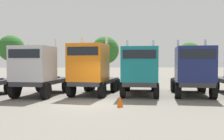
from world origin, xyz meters
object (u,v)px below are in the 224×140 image
object	(u,v)px
semi_truck_orange	(91,69)
semi_truck_teal	(140,70)
semi_truck_silver	(38,70)
semi_truck_navy	(193,70)
traffic_cone_mid	(120,101)

from	to	relation	value
semi_truck_orange	semi_truck_teal	world-z (taller)	semi_truck_orange
semi_truck_silver	semi_truck_teal	distance (m)	7.13
semi_truck_navy	semi_truck_silver	bearing A→B (deg)	-80.33
semi_truck_orange	semi_truck_silver	bearing A→B (deg)	-69.23
semi_truck_teal	semi_truck_orange	bearing A→B (deg)	-83.43
semi_truck_teal	traffic_cone_mid	world-z (taller)	semi_truck_teal
semi_truck_orange	semi_truck_teal	xyz separation A→B (m)	(3.46, -0.16, -0.09)
semi_truck_navy	traffic_cone_mid	bearing A→B (deg)	-42.12
semi_truck_silver	semi_truck_orange	size ratio (longest dim) A/B	1.04
semi_truck_silver	semi_truck_orange	world-z (taller)	semi_truck_orange
semi_truck_orange	semi_truck_teal	distance (m)	3.47
semi_truck_orange	semi_truck_teal	bearing A→B (deg)	103.00
semi_truck_teal	traffic_cone_mid	distance (m)	4.97
semi_truck_silver	semi_truck_teal	xyz separation A→B (m)	(7.13, 0.17, -0.01)
semi_truck_orange	semi_truck_navy	xyz separation A→B (m)	(7.10, -0.67, -0.08)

